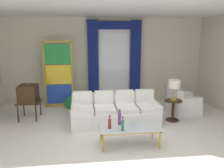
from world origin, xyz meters
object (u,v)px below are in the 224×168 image
(round_side_table, at_px, (173,108))
(table_lamp_brass, at_px, (174,85))
(bottle_blue_decanter, at_px, (110,123))
(peacock_figurine, at_px, (71,103))
(vintage_tv, at_px, (28,94))
(bottle_amber_squat, at_px, (120,118))
(couch_white_long, at_px, (115,112))
(coffee_table, at_px, (129,128))
(armchair_white, at_px, (182,104))
(bottle_crystal_tall, at_px, (123,125))
(stained_glass_divider, at_px, (59,76))

(round_side_table, height_order, table_lamp_brass, table_lamp_brass)
(bottle_blue_decanter, distance_m, peacock_figurine, 2.79)
(vintage_tv, bearing_deg, peacock_figurine, 31.58)
(peacock_figurine, distance_m, table_lamp_brass, 3.29)
(bottle_amber_squat, distance_m, peacock_figurine, 2.73)
(couch_white_long, relative_size, peacock_figurine, 3.93)
(coffee_table, xyz_separation_m, armchair_white, (2.01, 1.84, -0.09))
(bottle_amber_squat, xyz_separation_m, armchair_white, (2.20, 1.69, -0.27))
(coffee_table, xyz_separation_m, peacock_figurine, (-1.43, 2.56, -0.15))
(bottle_blue_decanter, height_order, bottle_amber_squat, bottle_amber_squat)
(bottle_blue_decanter, relative_size, peacock_figurine, 0.49)
(peacock_figurine, bearing_deg, bottle_blue_decanter, -68.90)
(round_side_table, xyz_separation_m, table_lamp_brass, (0.00, 0.00, 0.67))
(bottle_amber_squat, relative_size, vintage_tv, 0.26)
(bottle_amber_squat, relative_size, armchair_white, 0.43)
(vintage_tv, relative_size, armchair_white, 1.64)
(bottle_crystal_tall, distance_m, bottle_amber_squat, 0.33)
(stained_glass_divider, bearing_deg, armchair_white, -16.19)
(table_lamp_brass, bearing_deg, couch_white_long, 178.05)
(bottle_blue_decanter, relative_size, table_lamp_brass, 0.52)
(stained_glass_divider, height_order, table_lamp_brass, stained_glass_divider)
(armchair_white, distance_m, stained_glass_divider, 4.06)
(bottle_crystal_tall, xyz_separation_m, peacock_figurine, (-1.25, 2.74, -0.32))
(vintage_tv, height_order, stained_glass_divider, stained_glass_divider)
(bottle_crystal_tall, relative_size, round_side_table, 0.53)
(armchair_white, distance_m, round_side_table, 0.77)
(bottle_crystal_tall, bearing_deg, bottle_blue_decanter, 149.63)
(coffee_table, distance_m, vintage_tv, 3.18)
(bottle_amber_squat, bearing_deg, armchair_white, 37.53)
(bottle_blue_decanter, distance_m, bottle_amber_squat, 0.30)
(armchair_white, distance_m, table_lamp_brass, 1.07)
(couch_white_long, distance_m, bottle_amber_squat, 1.20)
(bottle_crystal_tall, height_order, bottle_amber_squat, bottle_amber_squat)
(stained_glass_divider, height_order, round_side_table, stained_glass_divider)
(table_lamp_brass, bearing_deg, peacock_figurine, 156.17)
(bottle_blue_decanter, relative_size, vintage_tv, 0.22)
(couch_white_long, distance_m, bottle_blue_decanter, 1.40)
(couch_white_long, xyz_separation_m, stained_glass_divider, (-1.67, 1.63, 0.75))
(coffee_table, relative_size, peacock_figurine, 2.12)
(table_lamp_brass, bearing_deg, round_side_table, -90.00)
(peacock_figurine, bearing_deg, table_lamp_brass, -23.83)
(bottle_amber_squat, height_order, table_lamp_brass, table_lamp_brass)
(couch_white_long, relative_size, stained_glass_divider, 1.07)
(bottle_crystal_tall, xyz_separation_m, vintage_tv, (-2.37, 2.05, 0.19))
(stained_glass_divider, bearing_deg, table_lamp_brass, -26.95)
(coffee_table, distance_m, stained_glass_divider, 3.53)
(bottle_crystal_tall, relative_size, vintage_tv, 0.24)
(vintage_tv, xyz_separation_m, peacock_figurine, (1.11, 0.68, -0.51))
(coffee_table, bearing_deg, peacock_figurine, 119.23)
(armchair_white, relative_size, round_side_table, 1.38)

